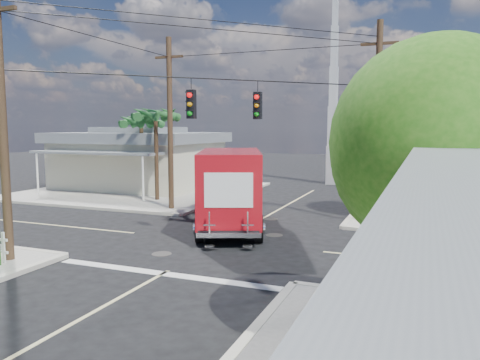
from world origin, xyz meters
The scene contains 12 objects.
ground centered at (0.00, 0.00, 0.00)m, with size 120.00×120.00×0.00m, color black.
sidewalk_nw centered at (-10.88, 10.88, 0.07)m, with size 14.12×14.12×0.14m.
road_markings centered at (0.00, -1.47, 0.01)m, with size 32.00×32.00×0.01m.
building_nw centered at (-12.00, 12.46, 2.22)m, with size 10.80×10.20×4.30m.
radio_tower centered at (0.50, 20.00, 5.64)m, with size 0.80×0.80×17.00m.
tree_ne_front centered at (7.21, 6.76, 4.77)m, with size 4.21×4.14×6.66m.
tree_se centered at (7.01, -7.24, 4.04)m, with size 3.67×3.54×5.62m.
palm_nw_front centered at (-7.50, 7.50, 5.04)m, with size 3.01×3.08×5.59m.
palm_nw_back centered at (-9.50, 9.00, 4.67)m, with size 3.01×3.08×5.19m.
utility_poles centered at (-1.58, 1.60, 4.67)m, with size 12.00×10.68×9.00m.
vending_boxes centered at (6.50, 6.20, 0.69)m, with size 1.90×0.50×1.10m.
delivery_truck centered at (-0.64, 2.49, 1.74)m, with size 5.09×8.21×3.43m.
Camera 1 is at (7.26, -16.20, 4.41)m, focal length 35.00 mm.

